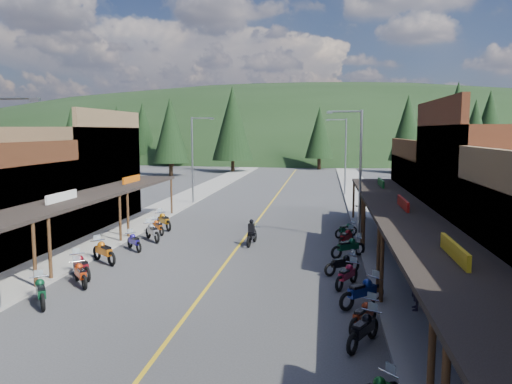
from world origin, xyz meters
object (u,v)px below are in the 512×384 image
at_px(pine_5, 489,124).
at_px(pine_8, 117,137).
at_px(pine_2, 233,123).
at_px(bike_east_6, 362,291).
at_px(bike_east_10, 346,236).
at_px(bike_east_9, 348,246).
at_px(pedestrian_east_a, 416,285).
at_px(bike_west_11, 157,226).
at_px(pine_9, 475,134).
at_px(bike_east_11, 346,229).
at_px(rider_on_bike, 252,234).
at_px(streetlight_3, 344,153).
at_px(bike_east_7, 347,274).
at_px(pine_10, 170,131).
at_px(bike_east_5, 363,314).
at_px(bike_west_7, 82,265).
at_px(shop_west_3, 65,176).
at_px(pine_11, 457,127).
at_px(bike_west_5, 41,290).
at_px(shop_east_3, 460,196).
at_px(pedestrian_east_b, 361,207).
at_px(bike_east_8, 342,263).
at_px(streetlight_2, 358,169).
at_px(bike_west_6, 80,273).
at_px(bike_east_4, 363,328).
at_px(bike_west_8, 104,250).
at_px(streetlight_1, 194,156).
at_px(pine_0, 72,132).
at_px(pine_1, 172,128).
at_px(pine_7, 143,128).
at_px(bike_west_12, 164,220).
at_px(bike_west_10, 152,231).
at_px(bike_west_9, 134,241).
at_px(pine_3, 320,132).

relative_size(pine_5, pine_8, 1.40).
relative_size(pine_2, bike_east_6, 6.16).
bearing_deg(bike_east_10, bike_east_9, -64.45).
bearing_deg(pedestrian_east_a, bike_west_11, -128.01).
bearing_deg(pine_9, bike_east_10, -114.82).
height_order(bike_east_11, rider_on_bike, rider_on_bike).
height_order(streetlight_3, bike_east_7, streetlight_3).
bearing_deg(pine_5, pine_10, -157.07).
distance_m(bike_east_5, bike_east_6, 2.28).
bearing_deg(bike_west_7, pine_8, 66.78).
relative_size(shop_west_3, pine_11, 0.88).
bearing_deg(bike_east_5, bike_west_5, -154.28).
bearing_deg(pine_2, shop_east_3, -63.04).
bearing_deg(pedestrian_east_b, bike_east_5, 82.96).
distance_m(bike_east_10, bike_east_11, 2.42).
bearing_deg(rider_on_bike, bike_east_8, -41.66).
height_order(streetlight_2, bike_east_11, streetlight_2).
bearing_deg(bike_east_10, pine_5, 92.97).
bearing_deg(bike_west_6, pine_5, 22.42).
distance_m(pine_5, rider_on_bike, 74.10).
bearing_deg(bike_east_4, bike_west_11, 156.43).
bearing_deg(bike_west_8, bike_east_4, -84.21).
xyz_separation_m(streetlight_1, bike_east_9, (13.23, -18.03, -3.84)).
height_order(pine_11, bike_west_11, pine_11).
xyz_separation_m(bike_west_7, pedestrian_east_a, (14.45, -2.54, 0.47)).
height_order(pine_0, pine_1, pine_1).
bearing_deg(bike_east_10, pedestrian_east_b, 106.60).
relative_size(streetlight_2, pedestrian_east_b, 4.52).
bearing_deg(pine_5, pine_7, 176.53).
relative_size(streetlight_3, bike_east_8, 4.13).
relative_size(streetlight_1, bike_east_10, 4.06).
bearing_deg(pine_2, bike_west_12, -85.17).
xyz_separation_m(streetlight_3, bike_east_6, (-0.49, -33.65, -3.81)).
bearing_deg(bike_west_5, pine_1, 67.90).
xyz_separation_m(pine_5, bike_east_7, (-28.01, -73.24, -7.41)).
bearing_deg(bike_west_10, bike_west_7, -132.76).
bearing_deg(bike_east_11, pine_9, 110.92).
bearing_deg(bike_west_9, pedestrian_east_b, -1.48).
bearing_deg(bike_east_4, pine_3, 120.55).
relative_size(bike_west_5, bike_east_4, 1.01).
bearing_deg(pine_1, bike_west_12, -73.24).
bearing_deg(pine_5, pine_0, -172.30).
bearing_deg(pine_2, bike_east_5, -75.66).
distance_m(pine_3, bike_west_8, 65.96).
height_order(pine_10, bike_west_5, pine_10).
relative_size(shop_east_3, pine_1, 0.87).
bearing_deg(pine_0, bike_east_4, -56.28).
xyz_separation_m(pine_5, bike_west_10, (-39.51, -65.53, -7.36)).
relative_size(bike_west_8, pedestrian_east_b, 1.31).
relative_size(pine_2, bike_west_10, 6.37).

